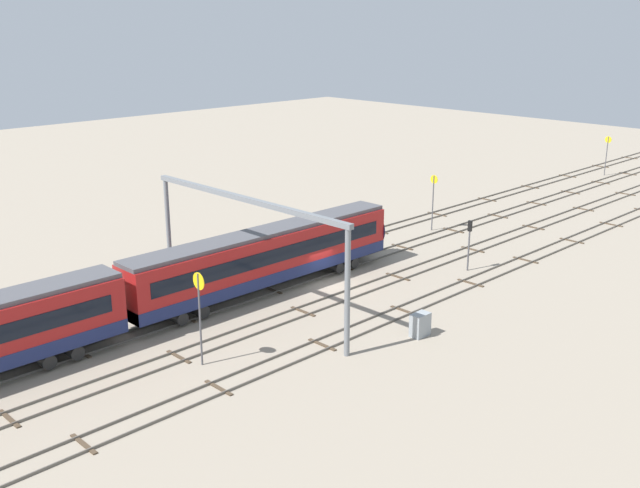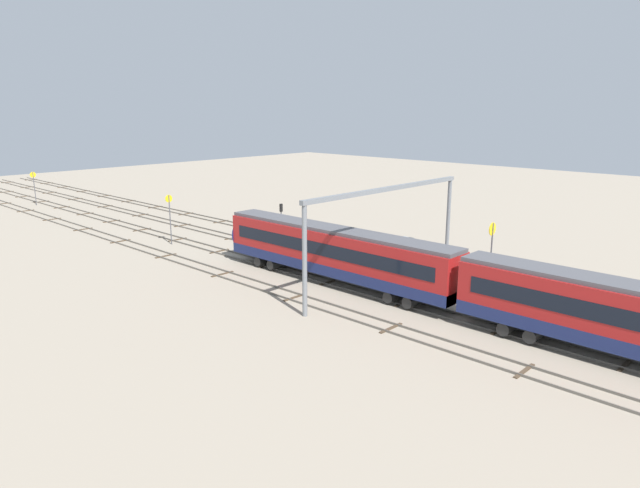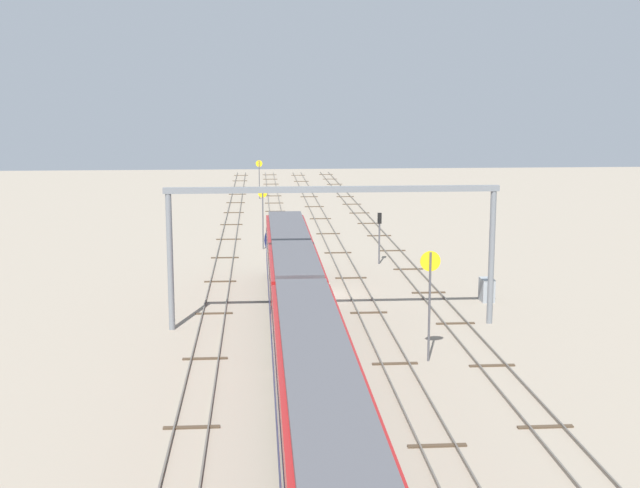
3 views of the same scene
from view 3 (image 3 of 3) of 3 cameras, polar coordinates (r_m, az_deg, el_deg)
The scene contains 11 objects.
ground_plane at distance 60.10m, azimuth 0.27°, elevation -3.43°, with size 206.93×206.93×0.00m, color gray.
track_near_foreground at distance 61.10m, azimuth 7.29°, elevation -3.22°, with size 190.93×2.40×0.16m.
track_second_near at distance 60.32m, azimuth 2.63°, elevation -3.32°, with size 190.93×2.40×0.16m.
track_with_train at distance 59.94m, azimuth -2.12°, elevation -3.40°, with size 190.93×2.40×0.16m.
track_second_far at distance 59.98m, azimuth -6.89°, elevation -3.46°, with size 190.93×2.40×0.16m.
overhead_gantry at distance 50.76m, azimuth 0.89°, elevation 1.60°, with size 0.40×20.01×8.56m.
speed_sign_near_foreground at distance 44.87m, azimuth 7.36°, elevation -2.97°, with size 0.14×1.07×5.92m.
speed_sign_mid_trackside at distance 77.50m, azimuth -3.85°, elevation 2.22°, with size 0.14×0.84×5.57m.
speed_sign_far_trackside at distance 115.45m, azimuth -4.09°, elevation 4.68°, with size 0.14×0.88×5.22m.
signal_light_trackside_approach at distance 70.68m, azimuth 4.00°, elevation 0.91°, with size 0.31×0.32×4.31m.
relay_cabinet at distance 59.25m, azimuth 11.10°, elevation -3.03°, with size 1.35×0.83×1.58m.
Camera 3 is at (-58.29, 4.55, 13.91)m, focal length 47.79 mm.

